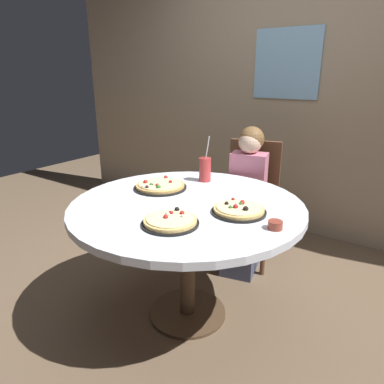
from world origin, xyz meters
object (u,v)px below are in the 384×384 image
at_px(pizza_cheese, 170,221).
at_px(sauce_bowl, 275,225).
at_px(pizza_pepperoni, 239,210).
at_px(chair_wooden, 251,195).
at_px(dining_table, 187,217).
at_px(pizza_veggie, 160,186).
at_px(soda_cup, 205,169).
at_px(diner_child, 245,208).

relative_size(pizza_cheese, sauce_bowl, 4.02).
distance_m(pizza_cheese, sauce_bowl, 0.50).
bearing_deg(sauce_bowl, pizza_pepperoni, 160.38).
xyz_separation_m(chair_wooden, pizza_cheese, (0.12, -1.19, 0.24)).
bearing_deg(sauce_bowl, chair_wooden, 120.53).
relative_size(pizza_pepperoni, sauce_bowl, 4.12).
relative_size(dining_table, pizza_veggie, 3.94).
xyz_separation_m(pizza_cheese, sauce_bowl, (0.44, 0.24, 0.00)).
distance_m(pizza_veggie, pizza_cheese, 0.56).
bearing_deg(soda_cup, pizza_pepperoni, -40.00).
relative_size(diner_child, soda_cup, 3.52).
relative_size(diner_child, pizza_cheese, 3.85).
height_order(pizza_veggie, pizza_pepperoni, same).
bearing_deg(diner_child, pizza_veggie, -116.59).
bearing_deg(pizza_veggie, sauce_bowl, -11.20).
height_order(chair_wooden, pizza_pepperoni, chair_wooden).
height_order(pizza_cheese, pizza_pepperoni, pizza_pepperoni).
bearing_deg(pizza_pepperoni, soda_cup, 140.00).
height_order(pizza_veggie, pizza_cheese, pizza_veggie).
bearing_deg(soda_cup, pizza_veggie, -116.50).
relative_size(pizza_pepperoni, soda_cup, 0.94).
bearing_deg(pizza_cheese, dining_table, 109.89).
xyz_separation_m(pizza_veggie, sauce_bowl, (0.83, -0.16, 0.00)).
bearing_deg(chair_wooden, soda_cup, -103.86).
bearing_deg(pizza_cheese, pizza_veggie, 134.45).
xyz_separation_m(pizza_pepperoni, soda_cup, (-0.45, 0.38, 0.06)).
xyz_separation_m(chair_wooden, soda_cup, (-0.12, -0.49, 0.30)).
bearing_deg(pizza_veggie, pizza_pepperoni, -7.76).
bearing_deg(chair_wooden, dining_table, -88.74).
relative_size(pizza_veggie, sauce_bowl, 4.78).
xyz_separation_m(soda_cup, sauce_bowl, (0.68, -0.46, -0.06)).
height_order(pizza_veggie, soda_cup, soda_cup).
bearing_deg(pizza_veggie, chair_wooden, 71.15).
relative_size(soda_cup, sauce_bowl, 4.39).
relative_size(diner_child, sauce_bowl, 15.46).
height_order(diner_child, sauce_bowl, diner_child).
height_order(pizza_cheese, sauce_bowl, pizza_cheese).
distance_m(pizza_cheese, soda_cup, 0.74).
bearing_deg(pizza_cheese, sauce_bowl, 28.28).
xyz_separation_m(dining_table, pizza_veggie, (-0.29, 0.11, 0.10)).
bearing_deg(soda_cup, sauce_bowl, -34.00).
xyz_separation_m(dining_table, pizza_cheese, (0.10, -0.29, 0.10)).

